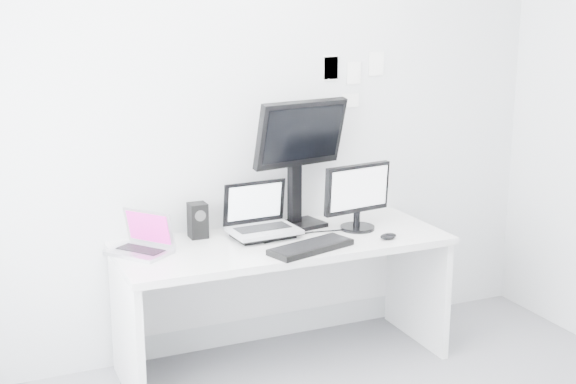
% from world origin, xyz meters
% --- Properties ---
extents(back_wall, '(3.60, 0.00, 3.60)m').
position_xyz_m(back_wall, '(0.00, 1.60, 1.35)').
color(back_wall, silver).
rests_on(back_wall, ground).
extents(desk, '(1.80, 0.70, 0.73)m').
position_xyz_m(desk, '(0.00, 1.25, 0.36)').
color(desk, silver).
rests_on(desk, ground).
extents(macbook, '(0.37, 0.38, 0.23)m').
position_xyz_m(macbook, '(-0.77, 1.32, 0.84)').
color(macbook, '#B0B1B5').
rests_on(macbook, desk).
extents(speaker, '(0.10, 0.10, 0.19)m').
position_xyz_m(speaker, '(-0.41, 1.48, 0.83)').
color(speaker, black).
rests_on(speaker, desk).
extents(dell_laptop, '(0.38, 0.31, 0.31)m').
position_xyz_m(dell_laptop, '(-0.08, 1.33, 0.88)').
color(dell_laptop, '#AAACB2').
rests_on(dell_laptop, desk).
extents(rear_monitor, '(0.58, 0.31, 0.75)m').
position_xyz_m(rear_monitor, '(0.18, 1.44, 1.11)').
color(rear_monitor, black).
rests_on(rear_monitor, desk).
extents(samsung_monitor, '(0.45, 0.26, 0.39)m').
position_xyz_m(samsung_monitor, '(0.47, 1.27, 0.92)').
color(samsung_monitor, black).
rests_on(samsung_monitor, desk).
extents(keyboard, '(0.50, 0.30, 0.03)m').
position_xyz_m(keyboard, '(0.06, 1.03, 0.75)').
color(keyboard, black).
rests_on(keyboard, desk).
extents(mouse, '(0.11, 0.08, 0.03)m').
position_xyz_m(mouse, '(0.53, 1.03, 0.75)').
color(mouse, black).
rests_on(mouse, desk).
extents(wall_note_0, '(0.10, 0.00, 0.14)m').
position_xyz_m(wall_note_0, '(0.45, 1.59, 1.62)').
color(wall_note_0, white).
rests_on(wall_note_0, back_wall).
extents(wall_note_1, '(0.09, 0.00, 0.13)m').
position_xyz_m(wall_note_1, '(0.60, 1.59, 1.58)').
color(wall_note_1, white).
rests_on(wall_note_1, back_wall).
extents(wall_note_2, '(0.10, 0.00, 0.14)m').
position_xyz_m(wall_note_2, '(0.75, 1.59, 1.63)').
color(wall_note_2, white).
rests_on(wall_note_2, back_wall).
extents(wall_note_3, '(0.11, 0.00, 0.08)m').
position_xyz_m(wall_note_3, '(0.58, 1.59, 1.42)').
color(wall_note_3, white).
rests_on(wall_note_3, back_wall).
extents(wall_note_4, '(0.09, 0.00, 0.14)m').
position_xyz_m(wall_note_4, '(0.45, 1.59, 1.61)').
color(wall_note_4, white).
rests_on(wall_note_4, back_wall).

